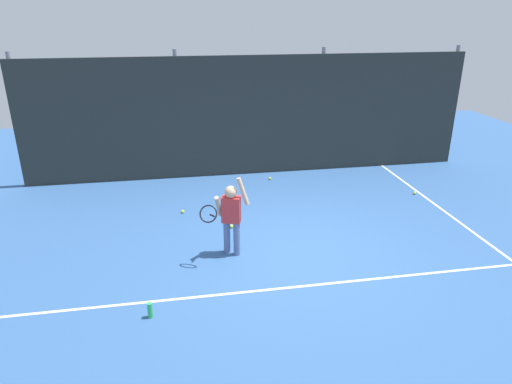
# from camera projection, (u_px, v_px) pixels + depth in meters

# --- Properties ---
(ground_plane) EXTENTS (20.00, 20.00, 0.00)m
(ground_plane) POSITION_uv_depth(u_px,v_px,m) (292.00, 250.00, 7.77)
(ground_plane) COLOR #335B93
(court_line_baseline) EXTENTS (9.00, 0.05, 0.00)m
(court_line_baseline) POSITION_uv_depth(u_px,v_px,m) (310.00, 285.00, 6.78)
(court_line_baseline) COLOR white
(court_line_baseline) RESTS_ON ground
(court_line_sideline) EXTENTS (0.05, 9.00, 0.00)m
(court_line_sideline) POSITION_uv_depth(u_px,v_px,m) (445.00, 212.00, 9.25)
(court_line_sideline) COLOR white
(court_line_sideline) RESTS_ON ground
(back_fence_windscreen) EXTENTS (10.67, 0.08, 2.84)m
(back_fence_windscreen) POSITION_uv_depth(u_px,v_px,m) (252.00, 117.00, 10.94)
(back_fence_windscreen) COLOR #282D2B
(back_fence_windscreen) RESTS_ON ground
(fence_post_0) EXTENTS (0.09, 0.09, 2.99)m
(fence_post_0) POSITION_uv_depth(u_px,v_px,m) (21.00, 122.00, 10.12)
(fence_post_0) COLOR slate
(fence_post_0) RESTS_ON ground
(fence_post_1) EXTENTS (0.09, 0.09, 2.99)m
(fence_post_1) POSITION_uv_depth(u_px,v_px,m) (179.00, 116.00, 10.69)
(fence_post_1) COLOR slate
(fence_post_1) RESTS_ON ground
(fence_post_2) EXTENTS (0.09, 0.09, 2.99)m
(fence_post_2) POSITION_uv_depth(u_px,v_px,m) (321.00, 110.00, 11.25)
(fence_post_2) COLOR slate
(fence_post_2) RESTS_ON ground
(fence_post_3) EXTENTS (0.09, 0.09, 2.99)m
(fence_post_3) POSITION_uv_depth(u_px,v_px,m) (449.00, 106.00, 11.81)
(fence_post_3) COLOR slate
(fence_post_3) RESTS_ON ground
(tennis_player) EXTENTS (0.85, 0.57, 1.35)m
(tennis_player) POSITION_uv_depth(u_px,v_px,m) (230.00, 214.00, 7.40)
(tennis_player) COLOR slate
(tennis_player) RESTS_ON ground
(water_bottle) EXTENTS (0.07, 0.07, 0.22)m
(water_bottle) POSITION_uv_depth(u_px,v_px,m) (150.00, 310.00, 6.05)
(water_bottle) COLOR green
(water_bottle) RESTS_ON ground
(tennis_ball_0) EXTENTS (0.07, 0.07, 0.07)m
(tennis_ball_0) POSITION_uv_depth(u_px,v_px,m) (415.00, 193.00, 10.11)
(tennis_ball_0) COLOR #CCE033
(tennis_ball_0) RESTS_ON ground
(tennis_ball_1) EXTENTS (0.07, 0.07, 0.07)m
(tennis_ball_1) POSITION_uv_depth(u_px,v_px,m) (270.00, 178.00, 10.98)
(tennis_ball_1) COLOR #CCE033
(tennis_ball_1) RESTS_ON ground
(tennis_ball_2) EXTENTS (0.07, 0.07, 0.07)m
(tennis_ball_2) POSITION_uv_depth(u_px,v_px,m) (183.00, 211.00, 9.18)
(tennis_ball_2) COLOR #CCE033
(tennis_ball_2) RESTS_ON ground
(tennis_ball_3) EXTENTS (0.07, 0.07, 0.07)m
(tennis_ball_3) POSITION_uv_depth(u_px,v_px,m) (232.00, 226.00, 8.56)
(tennis_ball_3) COLOR #CCE033
(tennis_ball_3) RESTS_ON ground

